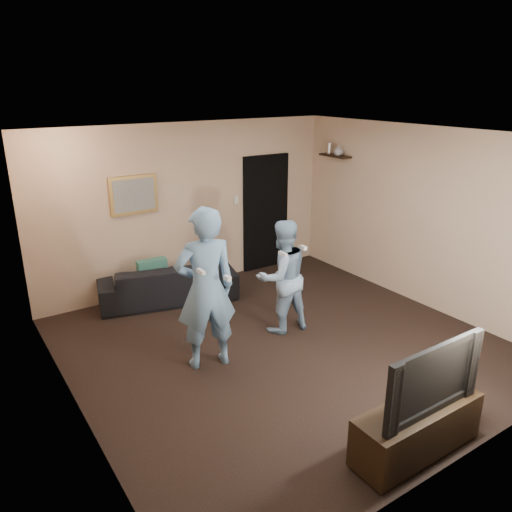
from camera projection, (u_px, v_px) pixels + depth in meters
ground at (282, 345)px, 6.33m from camera, size 5.00×5.00×0.00m
ceiling at (286, 136)px, 5.47m from camera, size 5.00×5.00×0.04m
wall_back at (189, 206)px, 7.87m from camera, size 5.00×0.04×2.60m
wall_front at (473, 331)px, 3.94m from camera, size 5.00×0.04×2.60m
wall_left at (66, 295)px, 4.59m from camera, size 0.04×5.00×2.60m
wall_right at (423, 218)px, 7.21m from camera, size 0.04×5.00×2.60m
sofa at (168, 282)px, 7.55m from camera, size 2.17×1.28×0.60m
throw_pillow at (153, 273)px, 7.37m from camera, size 0.44×0.16×0.44m
painting_frame at (134, 195)px, 7.28m from camera, size 0.72×0.05×0.57m
painting_canvas at (134, 195)px, 7.25m from camera, size 0.62×0.01×0.47m
doorway at (266, 213)px, 8.70m from camera, size 0.90×0.06×2.00m
light_switch at (236, 200)px, 8.29m from camera, size 0.08×0.02×0.12m
wall_shelf at (335, 156)px, 8.34m from camera, size 0.20×0.60×0.03m
shelf_vase at (338, 150)px, 8.24m from camera, size 0.20×0.20×0.17m
shelf_figurine at (329, 148)px, 8.42m from camera, size 0.06×0.06×0.18m
tv_console at (417, 428)px, 4.42m from camera, size 1.29×0.41×0.46m
television at (424, 374)px, 4.24m from camera, size 1.13×0.15×0.65m
wii_player_left at (206, 289)px, 5.61m from camera, size 0.78×0.59×1.91m
wii_player_right at (282, 277)px, 6.50m from camera, size 0.78×0.63×1.52m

